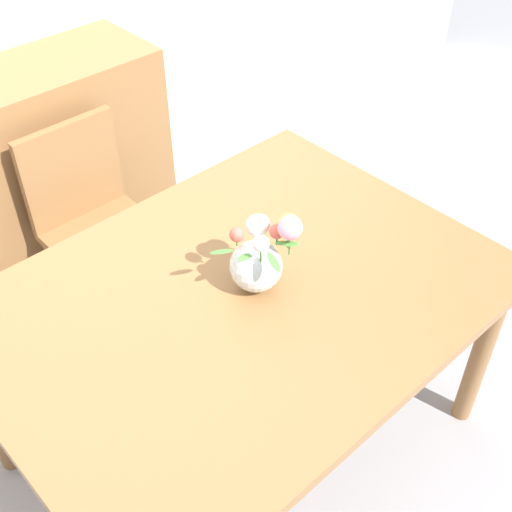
% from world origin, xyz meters
% --- Properties ---
extents(ground_plane, '(12.00, 12.00, 0.00)m').
position_xyz_m(ground_plane, '(0.00, 0.00, 0.00)').
color(ground_plane, '#939399').
extents(dining_table, '(1.55, 1.16, 0.77)m').
position_xyz_m(dining_table, '(0.00, 0.00, 0.69)').
color(dining_table, olive).
rests_on(dining_table, ground_plane).
extents(chair_far, '(0.42, 0.42, 0.90)m').
position_xyz_m(chair_far, '(0.02, 0.92, 0.52)').
color(chair_far, olive).
rests_on(chair_far, ground_plane).
extents(dresser, '(1.40, 0.47, 1.00)m').
position_xyz_m(dresser, '(-0.13, 1.33, 0.50)').
color(dresser, olive).
rests_on(dresser, ground_plane).
extents(flower_vase, '(0.24, 0.23, 0.27)m').
position_xyz_m(flower_vase, '(0.07, -0.01, 0.88)').
color(flower_vase, silver).
rests_on(flower_vase, dining_table).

